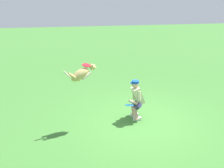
{
  "coord_description": "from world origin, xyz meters",
  "views": [
    {
      "loc": [
        2.26,
        5.86,
        3.56
      ],
      "look_at": [
        0.92,
        -0.25,
        1.28
      ],
      "focal_mm": 36.25,
      "sensor_mm": 36.0,
      "label": 1
    }
  ],
  "objects_px": {
    "dog": "(82,74)",
    "person": "(137,99)",
    "frisbee_flying": "(86,65)",
    "frisbee_held": "(129,105)"
  },
  "relations": [
    {
      "from": "dog",
      "to": "frisbee_flying",
      "type": "xyz_separation_m",
      "value": [
        -0.15,
        -0.08,
        0.22
      ]
    },
    {
      "from": "dog",
      "to": "person",
      "type": "bearing_deg",
      "value": -8.28
    },
    {
      "from": "person",
      "to": "frisbee_flying",
      "type": "relative_size",
      "value": 5.63
    },
    {
      "from": "frisbee_held",
      "to": "dog",
      "type": "bearing_deg",
      "value": -2.87
    },
    {
      "from": "dog",
      "to": "frisbee_flying",
      "type": "height_order",
      "value": "dog"
    },
    {
      "from": "frisbee_held",
      "to": "frisbee_flying",
      "type": "bearing_deg",
      "value": -6.96
    },
    {
      "from": "dog",
      "to": "frisbee_flying",
      "type": "relative_size",
      "value": 4.19
    },
    {
      "from": "frisbee_flying",
      "to": "frisbee_held",
      "type": "bearing_deg",
      "value": 173.04
    },
    {
      "from": "person",
      "to": "dog",
      "type": "relative_size",
      "value": 1.34
    },
    {
      "from": "person",
      "to": "frisbee_held",
      "type": "distance_m",
      "value": 0.4
    }
  ]
}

